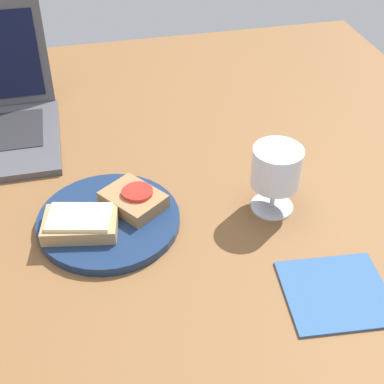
# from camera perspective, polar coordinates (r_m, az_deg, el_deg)

# --- Properties ---
(wooden_table) EXTENTS (1.40, 1.40, 0.03)m
(wooden_table) POSITION_cam_1_polar(r_m,az_deg,el_deg) (0.91, -5.57, -2.79)
(wooden_table) COLOR brown
(wooden_table) RESTS_ON ground
(plate) EXTENTS (0.23, 0.23, 0.02)m
(plate) POSITION_cam_1_polar(r_m,az_deg,el_deg) (0.87, -8.86, -3.03)
(plate) COLOR navy
(plate) RESTS_ON wooden_table
(sandwich_with_tomato) EXTENTS (0.11, 0.12, 0.03)m
(sandwich_with_tomato) POSITION_cam_1_polar(r_m,az_deg,el_deg) (0.88, -6.24, -0.74)
(sandwich_with_tomato) COLOR #937047
(sandwich_with_tomato) RESTS_ON plate
(sandwich_with_cheese) EXTENTS (0.12, 0.09, 0.03)m
(sandwich_with_cheese) POSITION_cam_1_polar(r_m,az_deg,el_deg) (0.85, -11.82, -3.24)
(sandwich_with_cheese) COLOR #A88456
(sandwich_with_cheese) RESTS_ON plate
(wine_glass) EXTENTS (0.08, 0.08, 0.12)m
(wine_glass) POSITION_cam_1_polar(r_m,az_deg,el_deg) (0.86, 8.97, 2.32)
(wine_glass) COLOR white
(wine_glass) RESTS_ON wooden_table
(napkin) EXTENTS (0.16, 0.15, 0.00)m
(napkin) POSITION_cam_1_polar(r_m,az_deg,el_deg) (0.79, 15.11, -10.30)
(napkin) COLOR #33598C
(napkin) RESTS_ON wooden_table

